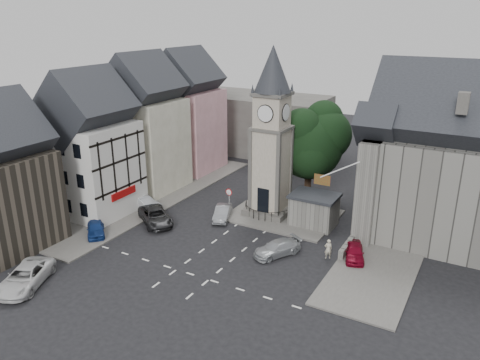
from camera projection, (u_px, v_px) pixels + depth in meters
The scene contains 24 objects.
ground at pixel (229, 245), 40.19m from camera, with size 120.00×120.00×0.00m, color black.
pavement_west at pixel (158, 196), 50.87m from camera, with size 6.00×30.00×0.14m, color #595651.
pavement_east at pixel (392, 239), 41.20m from camera, with size 6.00×26.00×0.14m, color #595651.
central_island at pixel (283, 215), 46.05m from camera, with size 10.00×8.00×0.16m, color #595651.
road_markings at pixel (192, 275), 35.67m from camera, with size 20.00×8.00×0.01m, color silver.
clock_tower at pixel (271, 134), 44.05m from camera, with size 4.86×4.86×16.25m.
stone_shelter at pixel (314, 210), 43.62m from camera, with size 4.30×3.30×3.08m.
town_tree at pixel (310, 137), 47.63m from camera, with size 7.20×7.20×10.80m.
warning_sign_post at pixel (229, 197), 45.46m from camera, with size 0.70×0.19×2.85m.
terrace_pink at pixel (187, 118), 58.31m from camera, with size 8.10×7.60×12.80m.
terrace_cream at pixel (145, 131), 51.73m from camera, with size 8.10×7.60×12.80m.
terrace_tudor at pixel (91, 152), 45.29m from camera, with size 8.10×7.60×12.00m.
backdrop_west at pixel (256, 123), 67.41m from camera, with size 20.00×10.00×8.00m, color #4C4944.
east_building at pixel (451, 169), 39.94m from camera, with size 14.40×11.40×12.60m.
east_boundary_wall at pixel (367, 220), 44.01m from camera, with size 0.40×16.00×0.90m, color #615F59.
flagpole at pixel (340, 170), 37.45m from camera, with size 3.68×0.10×2.74m.
car_west_blue at pixel (96, 228), 41.95m from camera, with size 1.49×3.70×1.26m, color navy.
car_west_silver at pixel (144, 203), 47.40m from camera, with size 1.40×4.03×1.33m, color #AEB2B7.
car_west_grey at pixel (156, 216), 44.28m from camera, with size 2.38×5.15×1.43m, color #28282A.
car_island_silver at pixel (223, 213), 45.24m from camera, with size 1.35×3.87×1.27m, color gray.
car_island_east at pixel (277, 248), 38.41m from camera, with size 1.71×4.21×1.22m, color #ADB1B5.
car_east_red at pixel (354, 252), 37.82m from camera, with size 1.47×3.65×1.24m, color maroon.
van_sw_white at pixel (25, 277), 33.96m from camera, with size 2.45×5.32×1.48m, color silver.
pedestrian at pixel (328, 249), 37.79m from camera, with size 0.62×0.41×1.70m, color beige.
Camera 1 is at (18.47, -30.93, 18.72)m, focal length 35.00 mm.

